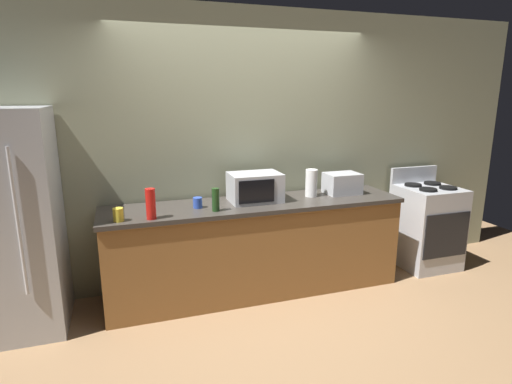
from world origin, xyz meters
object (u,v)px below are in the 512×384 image
object	(u,v)px
stove_range	(426,226)
paper_towel_roll	(311,183)
bottle_wine	(216,200)
bottle_hot_sauce	(151,204)
microwave	(255,187)
refrigerator	(10,223)
mug_blue	(198,203)
toaster_oven	(342,183)
mug_yellow	(118,215)

from	to	relation	value
stove_range	paper_towel_roll	world-z (taller)	paper_towel_roll
paper_towel_roll	bottle_wine	world-z (taller)	paper_towel_roll
paper_towel_roll	bottle_hot_sauce	distance (m)	1.59
microwave	bottle_wine	xyz separation A→B (m)	(-0.43, -0.22, -0.03)
refrigerator	mug_blue	size ratio (longest dim) A/B	18.81
toaster_oven	bottle_hot_sauce	xyz separation A→B (m)	(-1.92, -0.29, 0.02)
bottle_wine	mug_yellow	world-z (taller)	bottle_wine
microwave	mug_blue	size ratio (longest dim) A/B	5.02
toaster_oven	paper_towel_roll	distance (m)	0.35
mug_yellow	mug_blue	distance (m)	0.70
mug_yellow	microwave	bearing A→B (deg)	11.88
refrigerator	microwave	distance (m)	2.06
stove_range	bottle_hot_sauce	distance (m)	3.04
stove_range	microwave	bearing A→B (deg)	178.62
microwave	bottle_hot_sauce	size ratio (longest dim) A/B	1.89
toaster_oven	mug_yellow	bearing A→B (deg)	-172.86
refrigerator	mug_yellow	bearing A→B (deg)	-14.54
stove_range	bottle_hot_sauce	world-z (taller)	bottle_hot_sauce
microwave	bottle_hot_sauce	xyz separation A→B (m)	(-0.98, -0.28, -0.01)
microwave	toaster_oven	xyz separation A→B (m)	(0.94, 0.01, -0.03)
toaster_oven	mug_yellow	distance (m)	2.19
toaster_oven	bottle_hot_sauce	bearing A→B (deg)	-171.44
mug_yellow	mug_blue	xyz separation A→B (m)	(0.68, 0.19, -0.01)
refrigerator	paper_towel_roll	xyz separation A→B (m)	(2.64, 0.05, 0.13)
refrigerator	mug_blue	world-z (taller)	refrigerator
stove_range	paper_towel_roll	distance (m)	1.52
paper_towel_roll	bottle_wine	size ratio (longest dim) A/B	1.33
mug_yellow	toaster_oven	bearing A→B (deg)	7.14
toaster_oven	mug_blue	xyz separation A→B (m)	(-1.50, -0.08, -0.06)
stove_range	mug_blue	world-z (taller)	stove_range
refrigerator	mug_blue	distance (m)	1.50
microwave	bottle_wine	bearing A→B (deg)	-153.36
bottle_hot_sauce	bottle_wine	world-z (taller)	bottle_hot_sauce
bottle_hot_sauce	bottle_wine	distance (m)	0.56
refrigerator	microwave	world-z (taller)	refrigerator
stove_range	microwave	xyz separation A→B (m)	(-1.99, 0.05, 0.57)
refrigerator	toaster_oven	world-z (taller)	refrigerator
paper_towel_roll	bottle_hot_sauce	size ratio (longest dim) A/B	1.06
bottle_wine	mug_blue	bearing A→B (deg)	131.20
stove_range	microwave	distance (m)	2.08
mug_yellow	stove_range	bearing A→B (deg)	3.76
refrigerator	microwave	bearing A→B (deg)	1.34
bottle_hot_sauce	stove_range	bearing A→B (deg)	4.40
microwave	bottle_wine	world-z (taller)	microwave
stove_range	refrigerator	bearing A→B (deg)	-180.00
refrigerator	bottle_hot_sauce	bearing A→B (deg)	-12.03
microwave	toaster_oven	bearing A→B (deg)	0.74
toaster_oven	bottle_wine	xyz separation A→B (m)	(-1.37, -0.23, -0.00)
bottle_wine	mug_blue	size ratio (longest dim) A/B	2.13
bottle_hot_sauce	bottle_wine	xyz separation A→B (m)	(0.55, 0.06, -0.03)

